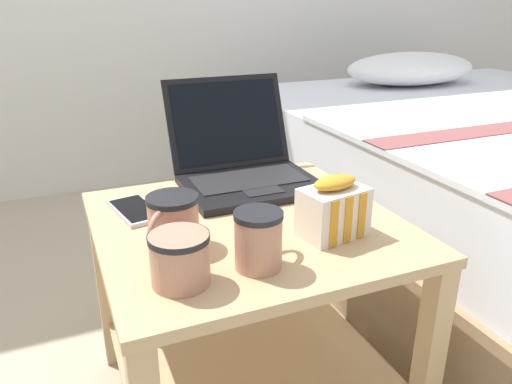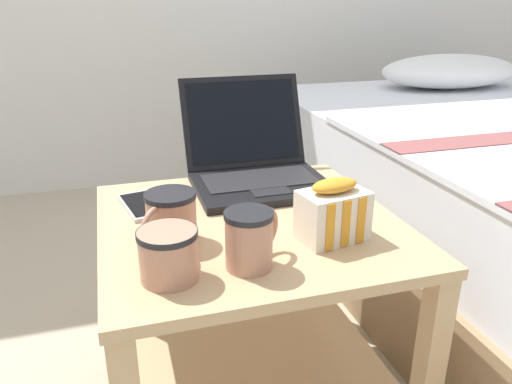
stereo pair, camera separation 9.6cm
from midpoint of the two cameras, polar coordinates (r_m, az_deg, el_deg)
bedside_table at (r=1.11m, az=1.85°, el=-11.10°), size 0.61×0.59×0.47m
laptop at (r=1.23m, az=2.16°, el=3.28°), size 0.32×0.33×0.24m
mug_front_left at (r=0.93m, az=-6.86°, el=-2.74°), size 0.11×0.12×0.10m
mug_front_right at (r=0.84m, az=2.63°, el=-5.15°), size 0.11×0.10×0.10m
mug_mid_center at (r=0.81m, az=-6.62°, el=-6.82°), size 0.10×0.13×0.09m
snack_bag at (r=0.95m, az=11.66°, el=-2.36°), size 0.14×0.10×0.12m
cell_phone at (r=1.11m, az=-10.42°, el=-1.53°), size 0.10×0.17×0.01m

